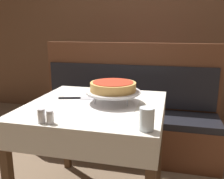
% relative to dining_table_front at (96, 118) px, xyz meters
% --- Properties ---
extents(dining_table_front, '(0.88, 0.88, 0.75)m').
position_rel_dining_table_front_xyz_m(dining_table_front, '(0.00, 0.00, 0.00)').
color(dining_table_front, beige).
rests_on(dining_table_front, ground_plane).
extents(dining_table_rear, '(0.71, 0.71, 0.76)m').
position_rel_dining_table_front_xyz_m(dining_table_rear, '(0.15, 1.60, -0.01)').
color(dining_table_rear, red).
rests_on(dining_table_rear, ground_plane).
extents(booth_bench, '(1.77, 0.47, 1.10)m').
position_rel_dining_table_front_xyz_m(booth_bench, '(0.05, 0.81, -0.33)').
color(booth_bench, brown).
rests_on(booth_bench, ground_plane).
extents(back_wall_panel, '(6.00, 0.04, 2.40)m').
position_rel_dining_table_front_xyz_m(back_wall_panel, '(0.00, 2.05, 0.55)').
color(back_wall_panel, brown).
rests_on(back_wall_panel, ground_plane).
extents(pizza_pan_stand, '(0.36, 0.36, 0.08)m').
position_rel_dining_table_front_xyz_m(pizza_pan_stand, '(0.11, 0.05, 0.17)').
color(pizza_pan_stand, '#ADADB2').
rests_on(pizza_pan_stand, dining_table_front).
extents(deep_dish_pizza, '(0.30, 0.30, 0.06)m').
position_rel_dining_table_front_xyz_m(deep_dish_pizza, '(0.11, 0.05, 0.21)').
color(deep_dish_pizza, tan).
rests_on(deep_dish_pizza, pizza_pan_stand).
extents(pizza_server, '(0.25, 0.12, 0.01)m').
position_rel_dining_table_front_xyz_m(pizza_server, '(-0.15, 0.08, 0.11)').
color(pizza_server, '#BCBCC1').
rests_on(pizza_server, dining_table_front).
extents(water_glass_near, '(0.07, 0.07, 0.11)m').
position_rel_dining_table_front_xyz_m(water_glass_near, '(0.37, -0.36, 0.16)').
color(water_glass_near, silver).
rests_on(water_glass_near, dining_table_front).
extents(salt_shaker, '(0.04, 0.04, 0.07)m').
position_rel_dining_table_front_xyz_m(salt_shaker, '(-0.17, -0.39, 0.14)').
color(salt_shaker, silver).
rests_on(salt_shaker, dining_table_front).
extents(pepper_shaker, '(0.04, 0.04, 0.07)m').
position_rel_dining_table_front_xyz_m(pepper_shaker, '(-0.12, -0.39, 0.13)').
color(pepper_shaker, silver).
rests_on(pepper_shaker, dining_table_front).
extents(condiment_caddy, '(0.12, 0.12, 0.18)m').
position_rel_dining_table_front_xyz_m(condiment_caddy, '(0.12, 1.54, 0.16)').
color(condiment_caddy, black).
rests_on(condiment_caddy, dining_table_rear).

